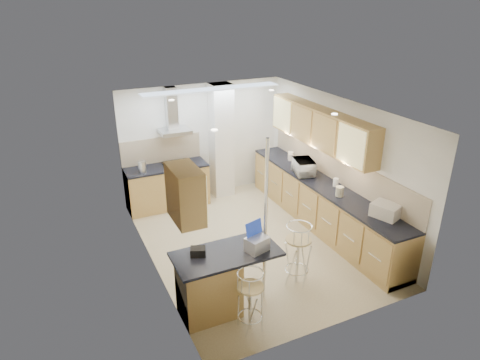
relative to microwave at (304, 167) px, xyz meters
name	(u,v)px	position (x,y,z in m)	size (l,w,h in m)	color
ground	(252,242)	(-1.40, -0.53, -1.06)	(4.80, 4.80, 0.00)	tan
room_shell	(259,155)	(-1.08, -0.15, 0.48)	(3.64, 4.84, 2.51)	white
right_counter	(321,204)	(0.10, -0.53, -0.60)	(0.63, 4.40, 0.92)	#AF8746
back_counter	(167,186)	(-2.35, 1.57, -0.60)	(1.70, 0.63, 0.92)	#AF8746
peninsula	(227,281)	(-2.53, -1.98, -0.59)	(1.47, 0.72, 0.94)	#AF8746
microwave	(304,167)	(0.00, 0.00, 0.00)	(0.52, 0.35, 0.29)	white
laptop	(257,244)	(-2.13, -2.10, -0.02)	(0.30, 0.22, 0.20)	#A8AAB0
bag	(198,252)	(-2.90, -1.87, -0.07)	(0.20, 0.15, 0.11)	black
bar_stool_near	(250,301)	(-2.42, -2.49, -0.61)	(0.37, 0.37, 0.92)	#DEBF77
bar_stool_end	(298,254)	(-1.29, -1.87, -0.55)	(0.42, 0.42, 1.02)	#DEBF77
jar_a	(291,155)	(0.20, 0.83, -0.06)	(0.12, 0.12, 0.16)	beige
jar_b	(291,157)	(0.16, 0.76, -0.07)	(0.11, 0.11, 0.15)	beige
jar_c	(340,191)	(0.01, -1.14, -0.06)	(0.14, 0.14, 0.18)	beige
jar_d	(336,182)	(0.21, -0.75, -0.07)	(0.10, 0.10, 0.15)	white
bread_bin	(386,210)	(0.20, -2.07, -0.03)	(0.33, 0.42, 0.22)	beige
kettle	(142,167)	(-2.87, 1.44, -0.03)	(0.16, 0.16, 0.24)	#BCBEC1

